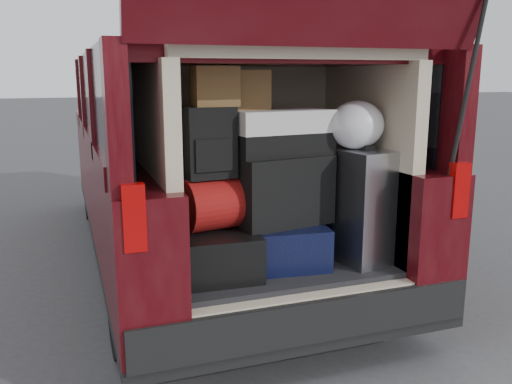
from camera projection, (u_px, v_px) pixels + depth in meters
ground at (285, 360)px, 3.15m from camera, size 80.00×80.00×0.00m
minivan at (203, 160)px, 4.66m from camera, size 1.90×5.35×2.77m
load_floor at (268, 298)px, 3.34m from camera, size 1.24×1.05×0.55m
black_hardshell at (212, 249)px, 3.03m from camera, size 0.48×0.64×0.25m
navy_hardshell at (281, 241)px, 3.18m from camera, size 0.51×0.59×0.24m
silver_roller at (357, 205)px, 3.18m from camera, size 0.35×0.48×0.66m
red_duffel at (222, 202)px, 2.98m from camera, size 0.49×0.37×0.29m
black_soft_case at (280, 189)px, 3.09m from camera, size 0.60×0.42×0.39m
backpack at (209, 143)px, 2.87m from camera, size 0.28×0.18×0.38m
twotone_duffel at (280, 132)px, 3.04m from camera, size 0.59×0.36×0.25m
grocery_sack_lower at (215, 86)px, 2.85m from camera, size 0.23×0.19×0.21m
grocery_sack_upper at (247, 90)px, 3.01m from camera, size 0.23×0.20×0.22m
plastic_bag_right at (356, 125)px, 3.07m from camera, size 0.33×0.31×0.28m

